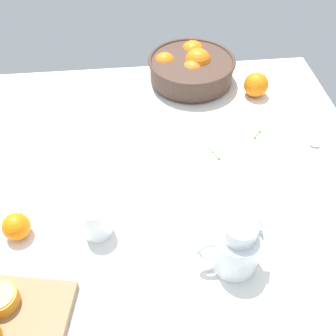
{
  "coord_description": "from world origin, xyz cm",
  "views": [
    {
      "loc": [
        -3.55,
        -70.91,
        77.62
      ],
      "look_at": [
        3.64,
        -2.9,
        6.29
      ],
      "focal_mm": 42.48,
      "sensor_mm": 36.0,
      "label": 1
    }
  ],
  "objects_px": {
    "fruit_bowl": "(191,67)",
    "juice_glass": "(96,221)",
    "spoon": "(303,142)",
    "loose_orange_1": "(256,85)",
    "orange_half_1": "(1,298)",
    "juice_pitcher": "(236,249)",
    "loose_orange_0": "(16,226)"
  },
  "relations": [
    {
      "from": "fruit_bowl",
      "to": "juice_glass",
      "type": "xyz_separation_m",
      "value": [
        -0.3,
        -0.6,
        -0.01
      ]
    },
    {
      "from": "spoon",
      "to": "loose_orange_1",
      "type": "bearing_deg",
      "value": 108.01
    },
    {
      "from": "fruit_bowl",
      "to": "orange_half_1",
      "type": "height_order",
      "value": "fruit_bowl"
    },
    {
      "from": "loose_orange_1",
      "to": "spoon",
      "type": "bearing_deg",
      "value": -71.99
    },
    {
      "from": "fruit_bowl",
      "to": "orange_half_1",
      "type": "distance_m",
      "value": 0.91
    },
    {
      "from": "spoon",
      "to": "orange_half_1",
      "type": "bearing_deg",
      "value": -151.82
    },
    {
      "from": "fruit_bowl",
      "to": "loose_orange_1",
      "type": "bearing_deg",
      "value": -28.31
    },
    {
      "from": "juice_glass",
      "to": "juice_pitcher",
      "type": "bearing_deg",
      "value": -21.07
    },
    {
      "from": "fruit_bowl",
      "to": "juice_pitcher",
      "type": "bearing_deg",
      "value": -90.65
    },
    {
      "from": "juice_glass",
      "to": "loose_orange_1",
      "type": "xyz_separation_m",
      "value": [
        0.5,
        0.49,
        -0.0
      ]
    },
    {
      "from": "orange_half_1",
      "to": "spoon",
      "type": "bearing_deg",
      "value": 28.18
    },
    {
      "from": "juice_glass",
      "to": "orange_half_1",
      "type": "relative_size",
      "value": 1.33
    },
    {
      "from": "spoon",
      "to": "juice_pitcher",
      "type": "bearing_deg",
      "value": -128.56
    },
    {
      "from": "loose_orange_0",
      "to": "loose_orange_1",
      "type": "xyz_separation_m",
      "value": [
        0.68,
        0.48,
        0.01
      ]
    },
    {
      "from": "juice_pitcher",
      "to": "spoon",
      "type": "bearing_deg",
      "value": 51.44
    },
    {
      "from": "juice_pitcher",
      "to": "loose_orange_1",
      "type": "bearing_deg",
      "value": 71.2
    },
    {
      "from": "juice_pitcher",
      "to": "fruit_bowl",
      "type": "bearing_deg",
      "value": 89.35
    },
    {
      "from": "loose_orange_1",
      "to": "loose_orange_0",
      "type": "bearing_deg",
      "value": -144.93
    },
    {
      "from": "loose_orange_0",
      "to": "loose_orange_1",
      "type": "bearing_deg",
      "value": 35.07
    },
    {
      "from": "loose_orange_0",
      "to": "spoon",
      "type": "height_order",
      "value": "loose_orange_0"
    },
    {
      "from": "orange_half_1",
      "to": "loose_orange_1",
      "type": "bearing_deg",
      "value": 43.75
    },
    {
      "from": "fruit_bowl",
      "to": "loose_orange_1",
      "type": "height_order",
      "value": "fruit_bowl"
    },
    {
      "from": "orange_half_1",
      "to": "loose_orange_1",
      "type": "height_order",
      "value": "loose_orange_1"
    },
    {
      "from": "fruit_bowl",
      "to": "orange_half_1",
      "type": "bearing_deg",
      "value": -122.58
    },
    {
      "from": "loose_orange_0",
      "to": "spoon",
      "type": "xyz_separation_m",
      "value": [
        0.76,
        0.23,
        -0.03
      ]
    },
    {
      "from": "juice_pitcher",
      "to": "spoon",
      "type": "relative_size",
      "value": 1.08
    },
    {
      "from": "juice_pitcher",
      "to": "orange_half_1",
      "type": "bearing_deg",
      "value": -173.88
    },
    {
      "from": "fruit_bowl",
      "to": "juice_glass",
      "type": "height_order",
      "value": "fruit_bowl"
    },
    {
      "from": "fruit_bowl",
      "to": "loose_orange_1",
      "type": "distance_m",
      "value": 0.22
    },
    {
      "from": "juice_glass",
      "to": "loose_orange_0",
      "type": "xyz_separation_m",
      "value": [
        -0.18,
        0.01,
        -0.01
      ]
    },
    {
      "from": "orange_half_1",
      "to": "loose_orange_0",
      "type": "relative_size",
      "value": 1.07
    },
    {
      "from": "orange_half_1",
      "to": "loose_orange_1",
      "type": "relative_size",
      "value": 0.87
    }
  ]
}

